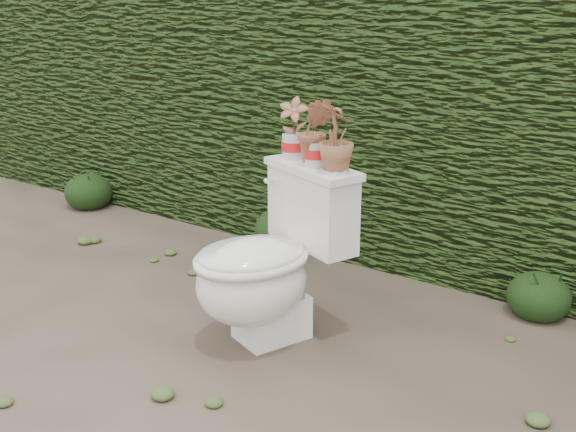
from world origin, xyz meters
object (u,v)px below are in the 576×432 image
Objects in this scene: potted_plant_center at (316,134)px; potted_plant_right at (336,140)px; potted_plant_left at (294,130)px; toilet at (267,266)px.

potted_plant_right is at bearing -41.43° from potted_plant_center.
potted_plant_center is 0.14m from potted_plant_right.
potted_plant_right reaches higher than potted_plant_left.
potted_plant_right is (0.13, -0.05, -0.00)m from potted_plant_center.
potted_plant_left is 0.95× the size of potted_plant_right.
potted_plant_center is 1.02× the size of potted_plant_right.
potted_plant_right is (0.29, -0.11, 0.01)m from potted_plant_left.
potted_plant_center reaches higher than toilet.
potted_plant_left reaches higher than toilet.
toilet is at bearing -95.70° from potted_plant_left.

